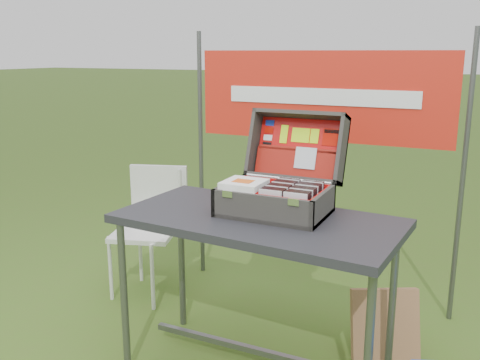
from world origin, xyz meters
The scene contains 88 objects.
table centered at (0.03, 0.09, 0.41)m, with size 1.31×0.65×0.82m, color black, non-canonical shape.
table_top centered at (0.03, 0.09, 0.80)m, with size 1.31×0.65×0.04m, color black.
table_leg_fl centered at (-0.57, -0.18, 0.39)m, with size 0.04×0.04×0.78m, color #59595B.
table_leg_fr centered at (0.62, -0.18, 0.39)m, with size 0.04×0.04×0.78m, color #59595B.
table_leg_bl centered at (-0.57, 0.36, 0.39)m, with size 0.04×0.04×0.78m, color #59595B.
table_leg_br centered at (0.62, 0.36, 0.39)m, with size 0.04×0.04×0.78m, color #59595B.
table_brace centered at (0.03, 0.09, 0.12)m, with size 1.16×0.03×0.03m, color #59595B.
suitcase centered at (0.08, 0.23, 1.04)m, with size 0.49×0.51×0.44m, color #4C4A44, non-canonical shape.
suitcase_base_bottom centered at (0.08, 0.17, 0.83)m, with size 0.49×0.35×0.02m, color #4C4A44.
suitcase_base_wall_front centered at (0.08, 0.00, 0.88)m, with size 0.49×0.02×0.13m, color #4C4A44.
suitcase_base_wall_back centered at (0.08, 0.33, 0.88)m, with size 0.49×0.02×0.13m, color #4C4A44.
suitcase_base_wall_left centered at (-0.16, 0.17, 0.88)m, with size 0.02×0.35×0.13m, color #4C4A44.
suitcase_base_wall_right centered at (0.31, 0.17, 0.88)m, with size 0.02×0.35×0.13m, color #4C4A44.
suitcase_liner_floor centered at (0.08, 0.17, 0.84)m, with size 0.45×0.31×0.01m, color red.
suitcase_latch_left centered at (-0.08, -0.01, 0.94)m, with size 0.05×0.01×0.03m, color silver.
suitcase_latch_right centered at (0.24, -0.01, 0.94)m, with size 0.05×0.01×0.03m, color silver.
suitcase_hinge centered at (0.08, 0.34, 0.95)m, with size 0.02×0.02×0.44m, color silver.
suitcase_lid_back centered at (0.08, 0.52, 1.08)m, with size 0.49×0.35×0.02m, color #4C4A44.
suitcase_lid_rim_far centered at (0.08, 0.52, 1.25)m, with size 0.49×0.02×0.13m, color #4C4A44.
suitcase_lid_rim_near centered at (0.08, 0.41, 0.94)m, with size 0.49×0.02×0.13m, color #4C4A44.
suitcase_lid_rim_left centered at (-0.16, 0.46, 1.09)m, with size 0.02×0.35×0.13m, color #4C4A44.
suitcase_lid_rim_right centered at (0.31, 0.46, 1.09)m, with size 0.02×0.35×0.13m, color #4C4A44.
suitcase_lid_liner centered at (0.08, 0.51, 1.08)m, with size 0.45×0.31×0.01m, color red.
suitcase_liner_wall_front centered at (0.08, 0.01, 0.89)m, with size 0.45×0.01×0.11m, color red.
suitcase_liner_wall_back centered at (0.08, 0.32, 0.89)m, with size 0.45×0.01×0.11m, color red.
suitcase_liner_wall_left centered at (-0.15, 0.17, 0.89)m, with size 0.01×0.31×0.11m, color red.
suitcase_liner_wall_right centered at (0.30, 0.17, 0.89)m, with size 0.01×0.31×0.11m, color red.
suitcase_lid_pocket centered at (0.08, 0.46, 1.01)m, with size 0.43×0.14×0.03m, color maroon.
suitcase_pocket_edge centered at (0.08, 0.48, 1.08)m, with size 0.42×0.02×0.02m, color maroon.
suitcase_pocket_cd centered at (0.13, 0.45, 1.04)m, with size 0.11×0.11×0.01m, color silver.
lid_sticker_cc_a centered at (-0.10, 0.54, 1.20)m, with size 0.05×0.03×0.00m, color #1933B2.
lid_sticker_cc_b centered at (-0.10, 0.53, 1.16)m, with size 0.05×0.03×0.00m, color #BD0E00.
lid_sticker_cc_c centered at (-0.10, 0.51, 1.12)m, with size 0.05×0.03×0.00m, color white.
lid_sticker_cc_d centered at (-0.10, 0.50, 1.08)m, with size 0.05×0.03×0.00m, color black.
lid_card_neon_tall centered at (-0.02, 0.52, 1.14)m, with size 0.04×0.10×0.00m, color #C2FD12.
lid_card_neon_main centered at (0.08, 0.52, 1.14)m, with size 0.10×0.07×0.00m, color #C2FD12.
lid_card_neon_small centered at (0.15, 0.52, 1.14)m, with size 0.04×0.07×0.00m, color #C2FD12.
lid_sticker_band centered at (0.24, 0.52, 1.14)m, with size 0.09×0.09×0.00m, color #BD0E00.
lid_sticker_band_bar centered at (0.24, 0.53, 1.17)m, with size 0.08×0.02×0.00m, color black.
cd_left_0 centered at (0.11, 0.04, 0.90)m, with size 0.11×0.01×0.12m, color silver.
cd_left_1 centered at (0.11, 0.06, 0.90)m, with size 0.11×0.01×0.12m, color black.
cd_left_2 centered at (0.11, 0.08, 0.90)m, with size 0.11×0.01×0.12m, color black.
cd_left_3 centered at (0.11, 0.09, 0.90)m, with size 0.11×0.01×0.12m, color black.
cd_left_4 centered at (0.11, 0.11, 0.90)m, with size 0.11×0.01×0.12m, color silver.
cd_left_5 centered at (0.11, 0.13, 0.90)m, with size 0.11×0.01×0.12m, color black.
cd_left_6 centered at (0.11, 0.15, 0.90)m, with size 0.11×0.01×0.12m, color black.
cd_left_7 centered at (0.11, 0.17, 0.90)m, with size 0.11×0.01×0.12m, color black.
cd_left_8 centered at (0.11, 0.19, 0.90)m, with size 0.11×0.01×0.12m, color silver.
cd_left_9 centered at (0.11, 0.21, 0.90)m, with size 0.11×0.01×0.12m, color black.
cd_left_10 centered at (0.11, 0.23, 0.90)m, with size 0.11×0.01×0.12m, color black.
cd_left_11 centered at (0.11, 0.25, 0.90)m, with size 0.11×0.01×0.12m, color black.
cd_left_12 centered at (0.11, 0.27, 0.90)m, with size 0.11×0.01×0.12m, color silver.
cd_left_13 centered at (0.11, 0.29, 0.90)m, with size 0.11×0.01×0.12m, color black.
cd_right_0 centered at (0.23, 0.04, 0.90)m, with size 0.11×0.01×0.12m, color silver.
cd_right_1 centered at (0.23, 0.06, 0.90)m, with size 0.11×0.01×0.12m, color black.
cd_right_2 centered at (0.23, 0.08, 0.90)m, with size 0.11×0.01×0.12m, color black.
cd_right_3 centered at (0.23, 0.09, 0.90)m, with size 0.11×0.01×0.12m, color black.
cd_right_4 centered at (0.23, 0.11, 0.90)m, with size 0.11×0.01×0.12m, color silver.
cd_right_5 centered at (0.23, 0.13, 0.90)m, with size 0.11×0.01×0.12m, color black.
cd_right_6 centered at (0.23, 0.15, 0.90)m, with size 0.11×0.01×0.12m, color black.
cd_right_7 centered at (0.23, 0.17, 0.90)m, with size 0.11×0.01×0.12m, color black.
cd_right_8 centered at (0.23, 0.19, 0.90)m, with size 0.11×0.01×0.12m, color silver.
cd_right_9 centered at (0.23, 0.21, 0.90)m, with size 0.11×0.01×0.12m, color black.
cd_right_10 centered at (0.23, 0.23, 0.90)m, with size 0.11×0.01×0.12m, color black.
cd_right_11 centered at (0.23, 0.25, 0.90)m, with size 0.11×0.01×0.12m, color black.
cd_right_12 centered at (0.23, 0.27, 0.90)m, with size 0.11×0.01×0.12m, color silver.
cd_right_13 centered at (0.23, 0.29, 0.90)m, with size 0.11×0.01×0.12m, color black.
songbook_0 centered at (-0.05, 0.10, 0.95)m, with size 0.18×0.18×0.01m, color white.
songbook_1 centered at (-0.05, 0.10, 0.96)m, with size 0.18×0.18×0.01m, color white.
songbook_2 centered at (-0.05, 0.10, 0.96)m, with size 0.18×0.18×0.01m, color white.
songbook_3 centered at (-0.05, 0.10, 0.97)m, with size 0.18×0.18×0.01m, color white.
songbook_4 centered at (-0.05, 0.10, 0.97)m, with size 0.18×0.18×0.01m, color white.
songbook_5 centered at (-0.05, 0.10, 0.98)m, with size 0.18×0.18×0.01m, color white.
songbook_graphic centered at (-0.05, 0.09, 0.98)m, with size 0.09×0.07×0.00m, color #D85919.
chair centered at (-0.99, 0.59, 0.42)m, with size 0.38×0.42×0.84m, color silver, non-canonical shape.
chair_seat centered at (-0.99, 0.59, 0.43)m, with size 0.38×0.38×0.03m, color silver.
chair_backrest centered at (-0.99, 0.77, 0.64)m, with size 0.38×0.03×0.40m, color silver.
chair_leg_fl centered at (-1.15, 0.43, 0.21)m, with size 0.02×0.02×0.43m, color silver.
chair_leg_fr centered at (-0.83, 0.43, 0.21)m, with size 0.02×0.02×0.43m, color silver.
chair_leg_bl centered at (-1.15, 0.76, 0.21)m, with size 0.02×0.02×0.43m, color silver.
chair_leg_br centered at (-0.83, 0.76, 0.21)m, with size 0.02×0.02×0.43m, color silver.
chair_upright_left centered at (-1.15, 0.77, 0.63)m, with size 0.02×0.02×0.40m, color silver.
chair_upright_right centered at (-0.83, 0.77, 0.63)m, with size 0.02×0.02×0.40m, color silver.
cardboard_box centered at (0.57, 0.51, 0.18)m, with size 0.35×0.06×0.37m, color #895D40.
banner_post_left centered at (-0.85, 1.10, 0.85)m, with size 0.03×0.03×1.70m, color #59595B.
banner_post_right centered at (0.85, 1.10, 0.85)m, with size 0.03×0.03×1.70m, color #59595B.
banner centered at (0.00, 1.09, 1.30)m, with size 1.60×0.01×0.55m, color red.
banner_text centered at (0.00, 1.08, 1.30)m, with size 1.20×0.00×0.10m, color white.
Camera 1 is at (0.98, -2.10, 1.57)m, focal length 40.00 mm.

